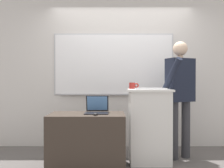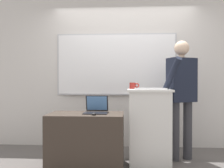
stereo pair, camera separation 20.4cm
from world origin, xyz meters
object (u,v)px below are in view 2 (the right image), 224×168
at_px(computer_mouse_by_laptop, 94,114).
at_px(side_desk, 86,140).
at_px(person_presenter, 182,91).
at_px(coffee_mug, 133,86).
at_px(lectern_podium, 149,126).
at_px(wireless_keyboard, 151,89).
at_px(laptop, 96,108).

bearing_deg(computer_mouse_by_laptop, side_desk, 129.71).
height_order(person_presenter, computer_mouse_by_laptop, person_presenter).
bearing_deg(side_desk, coffee_mug, 26.78).
distance_m(lectern_podium, coffee_mug, 0.64).
xyz_separation_m(side_desk, wireless_keyboard, (0.89, 0.11, 0.70)).
height_order(person_presenter, wireless_keyboard, person_presenter).
xyz_separation_m(side_desk, computer_mouse_by_laptop, (0.13, -0.15, 0.38)).
bearing_deg(wireless_keyboard, laptop, -177.45).
bearing_deg(wireless_keyboard, coffee_mug, 138.17).
distance_m(person_presenter, coffee_mug, 0.73).
distance_m(computer_mouse_by_laptop, coffee_mug, 0.80).
bearing_deg(wireless_keyboard, side_desk, -172.65).
bearing_deg(side_desk, computer_mouse_by_laptop, -50.29).
distance_m(person_presenter, laptop, 1.29).
bearing_deg(laptop, wireless_keyboard, 2.55).
height_order(side_desk, coffee_mug, coffee_mug).
bearing_deg(laptop, coffee_mug, 25.43).
bearing_deg(person_presenter, side_desk, 171.44).
bearing_deg(lectern_podium, coffee_mug, 145.57).
relative_size(side_desk, computer_mouse_by_laptop, 10.26).
xyz_separation_m(person_presenter, wireless_keyboard, (-0.48, -0.23, 0.04)).
relative_size(person_presenter, coffee_mug, 12.16).
bearing_deg(computer_mouse_by_laptop, wireless_keyboard, 19.34).
height_order(person_presenter, coffee_mug, person_presenter).
distance_m(side_desk, coffee_mug, 1.04).
xyz_separation_m(wireless_keyboard, computer_mouse_by_laptop, (-0.76, -0.27, -0.32)).
bearing_deg(side_desk, person_presenter, 14.25).
relative_size(side_desk, coffee_mug, 7.04).
height_order(computer_mouse_by_laptop, coffee_mug, coffee_mug).
bearing_deg(coffee_mug, side_desk, -153.22).
relative_size(person_presenter, wireless_keyboard, 3.98).
bearing_deg(coffee_mug, person_presenter, 1.58).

